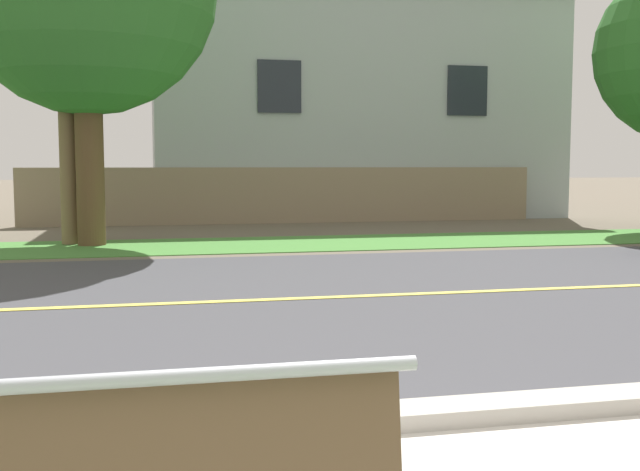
# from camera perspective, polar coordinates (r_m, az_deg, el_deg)

# --- Properties ---
(ground_plane) EXTENTS (140.00, 140.00, 0.00)m
(ground_plane) POSITION_cam_1_polar(r_m,az_deg,el_deg) (9.80, -6.93, -3.37)
(ground_plane) COLOR #665B4C
(curb_edge) EXTENTS (44.00, 0.30, 0.11)m
(curb_edge) POSITION_cam_1_polar(r_m,az_deg,el_deg) (4.34, 0.79, -13.68)
(curb_edge) COLOR #ADA89E
(curb_edge) RESTS_ON ground_plane
(street_asphalt) EXTENTS (52.00, 8.00, 0.01)m
(street_asphalt) POSITION_cam_1_polar(r_m,az_deg,el_deg) (8.33, -5.89, -4.86)
(street_asphalt) COLOR #424247
(street_asphalt) RESTS_ON ground_plane
(road_centre_line) EXTENTS (48.00, 0.14, 0.01)m
(road_centre_line) POSITION_cam_1_polar(r_m,az_deg,el_deg) (8.33, -5.89, -4.83)
(road_centre_line) COLOR #E0CC4C
(road_centre_line) RESTS_ON ground_plane
(far_verge_grass) EXTENTS (48.00, 2.80, 0.02)m
(far_verge_grass) POSITION_cam_1_polar(r_m,az_deg,el_deg) (14.05, -8.69, -0.75)
(far_verge_grass) COLOR #478438
(far_verge_grass) RESTS_ON ground_plane
(garden_wall) EXTENTS (13.00, 0.36, 1.40)m
(garden_wall) POSITION_cam_1_polar(r_m,az_deg,el_deg) (19.48, -2.40, 3.01)
(garden_wall) COLOR gray
(garden_wall) RESTS_ON ground_plane
(house_across_street) EXTENTS (12.04, 6.91, 6.79)m
(house_across_street) POSITION_cam_1_polar(r_m,az_deg,el_deg) (23.17, 1.82, 10.16)
(house_across_street) COLOR #A3ADB2
(house_across_street) RESTS_ON ground_plane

